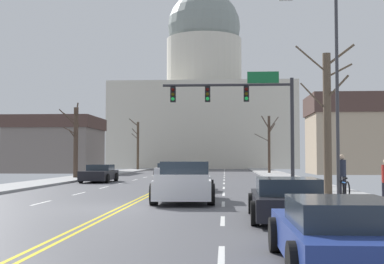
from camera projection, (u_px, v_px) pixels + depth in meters
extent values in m
cube|color=#4E4E53|center=(121.00, 209.00, 17.79)|extent=(14.00, 180.00, 0.06)
cube|color=yellow|center=(118.00, 208.00, 17.80)|extent=(0.10, 176.40, 0.00)
cube|color=yellow|center=(125.00, 208.00, 17.79)|extent=(0.10, 176.40, 0.00)
cube|color=silver|center=(221.00, 257.00, 9.10)|extent=(0.12, 2.20, 0.00)
cube|color=silver|center=(223.00, 221.00, 14.28)|extent=(0.12, 2.20, 0.00)
cube|color=silver|center=(223.00, 204.00, 19.47)|extent=(0.12, 2.20, 0.00)
cube|color=silver|center=(224.00, 194.00, 24.65)|extent=(0.12, 2.20, 0.00)
cube|color=silver|center=(224.00, 188.00, 29.83)|extent=(0.12, 2.20, 0.00)
cube|color=silver|center=(224.00, 183.00, 35.02)|extent=(0.12, 2.20, 0.00)
cube|color=silver|center=(224.00, 180.00, 40.20)|extent=(0.12, 2.20, 0.00)
cube|color=silver|center=(224.00, 177.00, 45.38)|extent=(0.12, 2.20, 0.00)
cube|color=silver|center=(224.00, 175.00, 50.57)|extent=(0.12, 2.20, 0.00)
cube|color=silver|center=(224.00, 174.00, 55.75)|extent=(0.12, 2.20, 0.00)
cube|color=silver|center=(224.00, 172.00, 60.93)|extent=(0.12, 2.20, 0.00)
cube|color=silver|center=(224.00, 171.00, 66.12)|extent=(0.12, 2.20, 0.00)
cube|color=silver|center=(224.00, 170.00, 71.30)|extent=(0.12, 2.20, 0.00)
cube|color=silver|center=(224.00, 169.00, 76.48)|extent=(0.12, 2.20, 0.00)
cube|color=silver|center=(225.00, 169.00, 81.67)|extent=(0.12, 2.20, 0.00)
cube|color=silver|center=(41.00, 203.00, 19.91)|extent=(0.12, 2.20, 0.00)
cube|color=silver|center=(79.00, 194.00, 25.09)|extent=(0.12, 2.20, 0.00)
cube|color=silver|center=(104.00, 187.00, 30.28)|extent=(0.12, 2.20, 0.00)
cube|color=silver|center=(122.00, 183.00, 35.46)|extent=(0.12, 2.20, 0.00)
cube|color=silver|center=(135.00, 180.00, 40.64)|extent=(0.12, 2.20, 0.00)
cube|color=silver|center=(145.00, 177.00, 45.83)|extent=(0.12, 2.20, 0.00)
cube|color=silver|center=(153.00, 175.00, 51.01)|extent=(0.12, 2.20, 0.00)
cube|color=silver|center=(160.00, 174.00, 56.19)|extent=(0.12, 2.20, 0.00)
cube|color=silver|center=(165.00, 172.00, 61.38)|extent=(0.12, 2.20, 0.00)
cube|color=silver|center=(170.00, 171.00, 66.56)|extent=(0.12, 2.20, 0.00)
cube|color=silver|center=(174.00, 170.00, 71.74)|extent=(0.12, 2.20, 0.00)
cube|color=silver|center=(177.00, 169.00, 76.93)|extent=(0.12, 2.20, 0.00)
cube|color=silver|center=(180.00, 169.00, 82.11)|extent=(0.12, 2.20, 0.00)
cube|color=#9A9A9A|center=(373.00, 208.00, 17.26)|extent=(3.00, 180.00, 0.14)
cylinder|color=#28282D|center=(292.00, 131.00, 30.99)|extent=(0.22, 0.22, 6.40)
cylinder|color=#28282D|center=(227.00, 85.00, 31.37)|extent=(7.80, 0.16, 0.16)
cube|color=black|center=(246.00, 94.00, 31.27)|extent=(0.32, 0.28, 0.92)
sphere|color=#330504|center=(246.00, 89.00, 31.13)|extent=(0.22, 0.22, 0.22)
sphere|color=#332B05|center=(246.00, 94.00, 31.11)|extent=(0.22, 0.22, 0.22)
sphere|color=#19CC47|center=(246.00, 98.00, 31.10)|extent=(0.22, 0.22, 0.22)
cube|color=black|center=(208.00, 94.00, 31.42)|extent=(0.32, 0.28, 0.92)
sphere|color=#330504|center=(208.00, 89.00, 31.27)|extent=(0.22, 0.22, 0.22)
sphere|color=#332B05|center=(208.00, 94.00, 31.26)|extent=(0.22, 0.22, 0.22)
sphere|color=#19CC47|center=(208.00, 99.00, 31.25)|extent=(0.22, 0.22, 0.22)
cube|color=black|center=(173.00, 95.00, 31.55)|extent=(0.32, 0.28, 0.92)
sphere|color=#330504|center=(173.00, 90.00, 31.41)|extent=(0.22, 0.22, 0.22)
sphere|color=#332B05|center=(173.00, 94.00, 31.39)|extent=(0.22, 0.22, 0.22)
sphere|color=#19CC47|center=(173.00, 99.00, 31.38)|extent=(0.22, 0.22, 0.22)
cube|color=#146033|center=(263.00, 77.00, 31.28)|extent=(1.90, 0.06, 0.70)
cylinder|color=#333338|center=(337.00, 93.00, 21.34)|extent=(0.14, 0.14, 8.50)
cube|color=beige|center=(204.00, 128.00, 89.21)|extent=(29.69, 20.34, 13.71)
cylinder|color=beige|center=(204.00, 64.00, 89.76)|extent=(12.94, 12.94, 8.51)
sphere|color=gray|center=(204.00, 27.00, 90.08)|extent=(12.55, 12.55, 12.55)
cube|color=#6B6056|center=(189.00, 182.00, 27.76)|extent=(1.76, 4.23, 0.60)
cube|color=#232D38|center=(189.00, 172.00, 27.43)|extent=(1.53, 1.98, 0.41)
cylinder|color=black|center=(175.00, 183.00, 29.10)|extent=(0.23, 0.64, 0.64)
cylinder|color=black|center=(206.00, 183.00, 29.01)|extent=(0.23, 0.64, 0.64)
cylinder|color=black|center=(171.00, 185.00, 26.49)|extent=(0.23, 0.64, 0.64)
cylinder|color=black|center=(205.00, 186.00, 26.40)|extent=(0.23, 0.64, 0.64)
cube|color=silver|center=(184.00, 187.00, 20.58)|extent=(2.29, 5.49, 0.71)
cube|color=#1E2833|center=(185.00, 169.00, 21.37)|extent=(1.99, 1.91, 0.66)
cube|color=silver|center=(181.00, 178.00, 17.96)|extent=(1.93, 0.17, 0.22)
cylinder|color=black|center=(162.00, 189.00, 22.22)|extent=(0.31, 0.81, 0.80)
cylinder|color=black|center=(210.00, 189.00, 22.16)|extent=(0.31, 0.81, 0.80)
cylinder|color=black|center=(154.00, 194.00, 18.98)|extent=(0.31, 0.81, 0.80)
cylinder|color=black|center=(211.00, 194.00, 18.92)|extent=(0.31, 0.81, 0.80)
cube|color=black|center=(287.00, 204.00, 14.63)|extent=(1.98, 4.67, 0.57)
cube|color=#232D38|center=(287.00, 186.00, 14.42)|extent=(1.70, 2.24, 0.45)
cylinder|color=black|center=(252.00, 203.00, 16.13)|extent=(0.24, 0.65, 0.64)
cylinder|color=black|center=(313.00, 204.00, 15.97)|extent=(0.24, 0.65, 0.64)
cylinder|color=black|center=(255.00, 213.00, 13.27)|extent=(0.24, 0.65, 0.64)
cylinder|color=black|center=(330.00, 214.00, 13.11)|extent=(0.24, 0.65, 0.64)
cube|color=navy|center=(339.00, 240.00, 8.18)|extent=(1.73, 4.42, 0.56)
cube|color=#232D38|center=(343.00, 212.00, 7.88)|extent=(1.52, 2.16, 0.40)
cylinder|color=black|center=(275.00, 235.00, 9.60)|extent=(0.22, 0.64, 0.64)
cylinder|color=black|center=(370.00, 235.00, 9.49)|extent=(0.22, 0.64, 0.64)
cube|color=black|center=(99.00, 175.00, 36.89)|extent=(1.89, 4.46, 0.66)
cube|color=#232D38|center=(101.00, 167.00, 37.32)|extent=(1.64, 1.93, 0.42)
cylinder|color=black|center=(107.00, 178.00, 35.44)|extent=(0.23, 0.64, 0.64)
cylinder|color=black|center=(81.00, 178.00, 35.58)|extent=(0.23, 0.64, 0.64)
cylinder|color=black|center=(116.00, 177.00, 38.18)|extent=(0.23, 0.64, 0.64)
cylinder|color=black|center=(92.00, 177.00, 38.32)|extent=(0.23, 0.64, 0.64)
cube|color=silver|center=(167.00, 171.00, 46.27)|extent=(1.79, 4.57, 0.69)
cube|color=#232D38|center=(167.00, 165.00, 46.75)|extent=(1.56, 2.19, 0.40)
cylinder|color=black|center=(175.00, 174.00, 44.80)|extent=(0.22, 0.64, 0.64)
cylinder|color=black|center=(155.00, 174.00, 44.90)|extent=(0.22, 0.64, 0.64)
cylinder|color=black|center=(178.00, 173.00, 47.63)|extent=(0.22, 0.64, 0.64)
cylinder|color=black|center=(159.00, 173.00, 47.73)|extent=(0.22, 0.64, 0.64)
cube|color=#9EA3A8|center=(177.00, 169.00, 59.32)|extent=(1.93, 4.65, 0.63)
cube|color=#232D38|center=(177.00, 164.00, 59.73)|extent=(1.68, 2.33, 0.45)
cylinder|color=black|center=(185.00, 170.00, 57.83)|extent=(0.23, 0.64, 0.64)
cylinder|color=black|center=(168.00, 170.00, 57.93)|extent=(0.23, 0.64, 0.64)
cylinder|color=black|center=(186.00, 170.00, 60.70)|extent=(0.23, 0.64, 0.64)
cylinder|color=black|center=(170.00, 170.00, 60.80)|extent=(0.23, 0.64, 0.64)
cube|color=#9EA3A8|center=(186.00, 167.00, 70.07)|extent=(1.78, 4.67, 0.57)
cube|color=#232D38|center=(186.00, 163.00, 70.30)|extent=(1.56, 2.33, 0.42)
cylinder|color=black|center=(192.00, 168.00, 68.57)|extent=(0.22, 0.64, 0.64)
cylinder|color=black|center=(179.00, 168.00, 68.68)|extent=(0.22, 0.64, 0.64)
cylinder|color=black|center=(193.00, 168.00, 71.45)|extent=(0.22, 0.64, 0.64)
cylinder|color=black|center=(181.00, 168.00, 71.56)|extent=(0.22, 0.64, 0.64)
cube|color=slate|center=(56.00, 151.00, 60.76)|extent=(9.58, 8.85, 5.07)
cube|color=#47332D|center=(56.00, 123.00, 60.92)|extent=(9.96, 9.21, 1.41)
cube|color=tan|center=(356.00, 144.00, 55.62)|extent=(9.69, 7.47, 6.36)
cube|color=#47332D|center=(355.00, 105.00, 55.83)|extent=(10.07, 7.77, 2.09)
cylinder|color=#423328|center=(269.00, 144.00, 54.74)|extent=(0.28, 0.28, 6.01)
cylinder|color=#423328|center=(265.00, 122.00, 55.08)|extent=(0.89, 0.54, 1.46)
cylinder|color=#423328|center=(262.00, 138.00, 54.83)|extent=(1.56, 0.08, 0.84)
cylinder|color=#423328|center=(272.00, 126.00, 54.61)|extent=(0.70, 0.49, 1.07)
cylinder|color=#423328|center=(272.00, 129.00, 54.27)|extent=(0.63, 1.17, 1.01)
cylinder|color=#423328|center=(274.00, 123.00, 54.41)|extent=(1.00, 0.91, 1.35)
cylinder|color=#4C3D2D|center=(138.00, 146.00, 70.62)|extent=(0.33, 0.33, 6.46)
cylinder|color=#4C3D2D|center=(134.00, 122.00, 70.64)|extent=(1.27, 0.47, 1.09)
cylinder|color=#4C3D2D|center=(135.00, 132.00, 70.34)|extent=(0.79, 0.88, 0.92)
cylinder|color=#4C3D2D|center=(138.00, 129.00, 70.09)|extent=(0.44, 1.35, 1.43)
cylinder|color=#4C3D2D|center=(135.00, 136.00, 70.67)|extent=(0.93, 0.17, 0.82)
cylinder|color=brown|center=(327.00, 123.00, 23.19)|extent=(0.36, 0.36, 6.31)
cylinder|color=brown|center=(339.00, 71.00, 23.52)|extent=(1.30, 0.59, 0.74)
cylinder|color=brown|center=(311.00, 59.00, 23.28)|extent=(1.46, 0.29, 1.23)
cylinder|color=brown|center=(337.00, 87.00, 22.79)|extent=(0.85, 1.02, 0.97)
cylinder|color=brown|center=(340.00, 55.00, 23.09)|extent=(1.23, 0.56, 0.94)
cylinder|color=brown|center=(314.00, 97.00, 23.54)|extent=(1.16, 0.60, 1.39)
cylinder|color=#423328|center=(76.00, 142.00, 42.04)|extent=(0.38, 0.38, 5.69)
cylinder|color=#423328|center=(69.00, 117.00, 42.56)|extent=(1.41, 0.85, 0.89)
cylinder|color=#423328|center=(77.00, 110.00, 41.69)|extent=(0.54, 1.05, 1.18)
cylinder|color=#423328|center=(68.00, 118.00, 41.92)|extent=(1.34, 0.61, 1.41)
cylinder|color=#423328|center=(70.00, 131.00, 41.87)|extent=(0.95, 0.57, 0.59)
cylinder|color=#423328|center=(72.00, 134.00, 41.75)|extent=(0.50, 0.77, 0.78)
cylinder|color=#423328|center=(77.00, 130.00, 41.46)|extent=(0.67, 1.30, 0.99)
cylinder|color=black|center=(384.00, 193.00, 17.64)|extent=(0.16, 0.16, 0.79)
cylinder|color=black|center=(340.00, 186.00, 21.49)|extent=(0.16, 0.16, 0.86)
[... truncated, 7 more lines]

